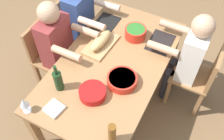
% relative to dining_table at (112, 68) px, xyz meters
% --- Properties ---
extents(ground_plane, '(8.00, 8.00, 0.00)m').
position_rel_dining_table_xyz_m(ground_plane, '(0.00, 0.00, -0.65)').
color(ground_plane, brown).
extents(dining_table, '(1.69, 0.95, 0.74)m').
position_rel_dining_table_xyz_m(dining_table, '(0.00, 0.00, 0.00)').
color(dining_table, '#9E7044').
rests_on(dining_table, ground_plane).
extents(chair_far_left, '(0.40, 0.40, 0.85)m').
position_rel_dining_table_xyz_m(chair_far_left, '(-0.46, 0.80, -0.17)').
color(chair_far_left, '#9E7044').
rests_on(chair_far_left, ground_plane).
extents(diner_far_left, '(0.41, 0.53, 1.20)m').
position_rel_dining_table_xyz_m(diner_far_left, '(-0.46, 0.61, 0.04)').
color(diner_far_left, '#2D2D38').
rests_on(diner_far_left, ground_plane).
extents(chair_near_center, '(0.40, 0.40, 0.85)m').
position_rel_dining_table_xyz_m(chair_near_center, '(0.00, -0.80, -0.17)').
color(chair_near_center, '#9E7044').
rests_on(chair_near_center, ground_plane).
extents(diner_near_center, '(0.41, 0.53, 1.20)m').
position_rel_dining_table_xyz_m(diner_near_center, '(0.00, -0.61, 0.04)').
color(diner_near_center, '#2D2D38').
rests_on(diner_near_center, ground_plane).
extents(chair_near_left, '(0.40, 0.40, 0.85)m').
position_rel_dining_table_xyz_m(chair_near_left, '(-0.46, -0.80, -0.17)').
color(chair_near_left, '#9E7044').
rests_on(chair_near_left, ground_plane).
extents(diner_near_left, '(0.41, 0.53, 1.20)m').
position_rel_dining_table_xyz_m(diner_near_left, '(-0.46, -0.61, 0.04)').
color(diner_near_left, '#2D2D38').
rests_on(diner_near_left, ground_plane).
extents(serving_bowl_pasta, '(0.23, 0.23, 0.07)m').
position_rel_dining_table_xyz_m(serving_bowl_pasta, '(0.40, 0.02, 0.13)').
color(serving_bowl_pasta, red).
rests_on(serving_bowl_pasta, dining_table).
extents(serving_bowl_salad, '(0.27, 0.27, 0.07)m').
position_rel_dining_table_xyz_m(serving_bowl_salad, '(0.17, 0.18, 0.13)').
color(serving_bowl_salad, red).
rests_on(serving_bowl_salad, dining_table).
extents(serving_bowl_greens, '(0.21, 0.21, 0.11)m').
position_rel_dining_table_xyz_m(serving_bowl_greens, '(-0.42, 0.05, 0.15)').
color(serving_bowl_greens, red).
rests_on(serving_bowl_greens, dining_table).
extents(cutting_board, '(0.41, 0.24, 0.02)m').
position_rel_dining_table_xyz_m(cutting_board, '(-0.15, -0.20, 0.10)').
color(cutting_board, tan).
rests_on(cutting_board, dining_table).
extents(bread_loaf, '(0.33, 0.13, 0.09)m').
position_rel_dining_table_xyz_m(bread_loaf, '(-0.15, -0.20, 0.15)').
color(bread_loaf, tan).
rests_on(bread_loaf, cutting_board).
extents(wine_bottle, '(0.08, 0.08, 0.29)m').
position_rel_dining_table_xyz_m(wine_bottle, '(0.46, -0.27, 0.19)').
color(wine_bottle, '#193819').
rests_on(wine_bottle, dining_table).
extents(beer_bottle, '(0.06, 0.06, 0.22)m').
position_rel_dining_table_xyz_m(beer_bottle, '(0.68, 0.35, 0.20)').
color(beer_bottle, brown).
rests_on(beer_bottle, dining_table).
extents(wine_glass, '(0.08, 0.08, 0.17)m').
position_rel_dining_table_xyz_m(wine_glass, '(0.77, -0.38, 0.20)').
color(wine_glass, silver).
rests_on(wine_glass, dining_table).
extents(placemat_far_left, '(0.32, 0.23, 0.01)m').
position_rel_dining_table_xyz_m(placemat_far_left, '(-0.46, 0.31, 0.09)').
color(placemat_far_left, black).
rests_on(placemat_far_left, dining_table).
extents(placemat_near_left, '(0.32, 0.23, 0.01)m').
position_rel_dining_table_xyz_m(placemat_near_left, '(-0.46, -0.31, 0.09)').
color(placemat_near_left, black).
rests_on(placemat_near_left, dining_table).
extents(napkin_stack, '(0.16, 0.16, 0.02)m').
position_rel_dining_table_xyz_m(napkin_stack, '(0.67, -0.19, 0.10)').
color(napkin_stack, white).
rests_on(napkin_stack, dining_table).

